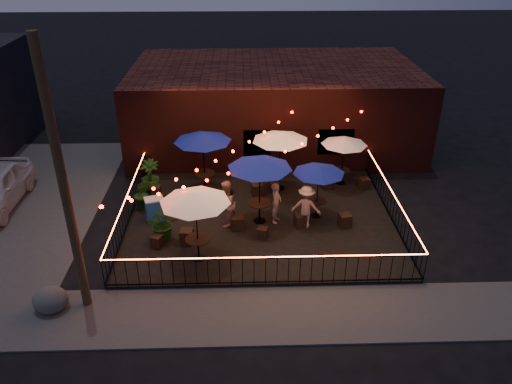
# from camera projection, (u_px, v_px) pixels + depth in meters

# --- Properties ---
(ground) EXTENTS (110.00, 110.00, 0.00)m
(ground) POSITION_uv_depth(u_px,v_px,m) (263.00, 251.00, 17.50)
(ground) COLOR black
(ground) RESTS_ON ground
(patio) EXTENTS (10.00, 8.00, 0.15)m
(patio) POSITION_uv_depth(u_px,v_px,m) (260.00, 220.00, 19.22)
(patio) COLOR black
(patio) RESTS_ON ground
(sidewalk) EXTENTS (18.00, 2.50, 0.05)m
(sidewalk) POSITION_uv_depth(u_px,v_px,m) (267.00, 314.00, 14.62)
(sidewalk) COLOR #44413F
(sidewalk) RESTS_ON ground
(brick_building) EXTENTS (14.00, 8.00, 4.00)m
(brick_building) POSITION_uv_depth(u_px,v_px,m) (274.00, 105.00, 25.37)
(brick_building) COLOR black
(brick_building) RESTS_ON ground
(utility_pole) EXTENTS (0.26, 0.26, 8.00)m
(utility_pole) POSITION_uv_depth(u_px,v_px,m) (64.00, 187.00, 13.16)
(utility_pole) COLOR #3D2C18
(utility_pole) RESTS_ON ground
(fence_front) EXTENTS (10.00, 0.04, 1.04)m
(fence_front) POSITION_uv_depth(u_px,v_px,m) (266.00, 271.00, 15.42)
(fence_front) COLOR black
(fence_front) RESTS_ON patio
(fence_left) EXTENTS (0.04, 8.00, 1.04)m
(fence_left) POSITION_uv_depth(u_px,v_px,m) (128.00, 208.00, 18.81)
(fence_left) COLOR black
(fence_left) RESTS_ON patio
(fence_right) EXTENTS (0.04, 8.00, 1.04)m
(fence_right) POSITION_uv_depth(u_px,v_px,m) (391.00, 204.00, 19.08)
(fence_right) COLOR black
(fence_right) RESTS_ON patio
(festoon_lights) EXTENTS (10.02, 8.72, 1.32)m
(festoon_lights) POSITION_uv_depth(u_px,v_px,m) (233.00, 166.00, 17.77)
(festoon_lights) COLOR #FF0900
(festoon_lights) RESTS_ON ground
(cafe_table_0) EXTENTS (2.52, 2.52, 2.54)m
(cafe_table_0) POSITION_uv_depth(u_px,v_px,m) (195.00, 198.00, 15.78)
(cafe_table_0) COLOR black
(cafe_table_0) RESTS_ON patio
(cafe_table_1) EXTENTS (2.72, 2.72, 2.60)m
(cafe_table_1) POSITION_uv_depth(u_px,v_px,m) (203.00, 138.00, 20.10)
(cafe_table_1) COLOR black
(cafe_table_1) RESTS_ON patio
(cafe_table_2) EXTENTS (2.84, 2.84, 2.62)m
(cafe_table_2) POSITION_uv_depth(u_px,v_px,m) (260.00, 164.00, 17.85)
(cafe_table_2) COLOR black
(cafe_table_2) RESTS_ON patio
(cafe_table_3) EXTENTS (2.80, 2.80, 2.57)m
(cafe_table_3) POSITION_uv_depth(u_px,v_px,m) (280.00, 137.00, 20.24)
(cafe_table_3) COLOR black
(cafe_table_3) RESTS_ON patio
(cafe_table_4) EXTENTS (2.07, 2.07, 2.15)m
(cafe_table_4) POSITION_uv_depth(u_px,v_px,m) (319.00, 170.00, 18.39)
(cafe_table_4) COLOR black
(cafe_table_4) RESTS_ON patio
(cafe_table_5) EXTENTS (2.29, 2.29, 2.14)m
(cafe_table_5) POSITION_uv_depth(u_px,v_px,m) (344.00, 142.00, 20.82)
(cafe_table_5) COLOR black
(cafe_table_5) RESTS_ON patio
(bistro_chair_0) EXTENTS (0.49, 0.49, 0.44)m
(bistro_chair_0) POSITION_uv_depth(u_px,v_px,m) (157.00, 241.00, 17.39)
(bistro_chair_0) COLOR black
(bistro_chair_0) RESTS_ON patio
(bistro_chair_1) EXTENTS (0.48, 0.48, 0.51)m
(bistro_chair_1) POSITION_uv_depth(u_px,v_px,m) (187.00, 236.00, 17.58)
(bistro_chair_1) COLOR black
(bistro_chair_1) RESTS_ON patio
(bistro_chair_2) EXTENTS (0.39, 0.39, 0.44)m
(bistro_chair_2) POSITION_uv_depth(u_px,v_px,m) (156.00, 191.00, 20.64)
(bistro_chair_2) COLOR black
(bistro_chair_2) RESTS_ON patio
(bistro_chair_3) EXTENTS (0.46, 0.46, 0.51)m
(bistro_chair_3) POSITION_uv_depth(u_px,v_px,m) (199.00, 196.00, 20.17)
(bistro_chair_3) COLOR black
(bistro_chair_3) RESTS_ON patio
(bistro_chair_4) EXTENTS (0.46, 0.46, 0.52)m
(bistro_chair_4) POSITION_uv_depth(u_px,v_px,m) (237.00, 223.00, 18.40)
(bistro_chair_4) COLOR black
(bistro_chair_4) RESTS_ON patio
(bistro_chair_5) EXTENTS (0.43, 0.43, 0.41)m
(bistro_chair_5) POSITION_uv_depth(u_px,v_px,m) (263.00, 233.00, 17.87)
(bistro_chair_5) COLOR black
(bistro_chair_5) RESTS_ON patio
(bistro_chair_6) EXTENTS (0.49, 0.49, 0.51)m
(bistro_chair_6) POSITION_uv_depth(u_px,v_px,m) (257.00, 190.00, 20.69)
(bistro_chair_6) COLOR black
(bistro_chair_6) RESTS_ON patio
(bistro_chair_7) EXTENTS (0.50, 0.50, 0.46)m
(bistro_chair_7) POSITION_uv_depth(u_px,v_px,m) (274.00, 187.00, 20.95)
(bistro_chair_7) COLOR black
(bistro_chair_7) RESTS_ON patio
(bistro_chair_8) EXTENTS (0.51, 0.51, 0.49)m
(bistro_chair_8) POSITION_uv_depth(u_px,v_px,m) (300.00, 220.00, 18.56)
(bistro_chair_8) COLOR black
(bistro_chair_8) RESTS_ON patio
(bistro_chair_9) EXTENTS (0.51, 0.51, 0.51)m
(bistro_chair_9) POSITION_uv_depth(u_px,v_px,m) (345.00, 220.00, 18.56)
(bistro_chair_9) COLOR black
(bistro_chair_9) RESTS_ON patio
(bistro_chair_10) EXTENTS (0.50, 0.50, 0.47)m
(bistro_chair_10) POSITION_uv_depth(u_px,v_px,m) (326.00, 183.00, 21.26)
(bistro_chair_10) COLOR black
(bistro_chair_10) RESTS_ON patio
(bistro_chair_11) EXTENTS (0.47, 0.47, 0.45)m
(bistro_chair_11) POSITION_uv_depth(u_px,v_px,m) (364.00, 183.00, 21.27)
(bistro_chair_11) COLOR black
(bistro_chair_11) RESTS_ON patio
(patron_a) EXTENTS (0.55, 0.67, 1.60)m
(patron_a) POSITION_uv_depth(u_px,v_px,m) (276.00, 203.00, 18.60)
(patron_a) COLOR tan
(patron_a) RESTS_ON patio
(patron_b) EXTENTS (0.95, 1.06, 1.80)m
(patron_b) POSITION_uv_depth(u_px,v_px,m) (226.00, 204.00, 18.33)
(patron_b) COLOR tan
(patron_b) RESTS_ON patio
(patron_c) EXTENTS (1.22, 0.91, 1.68)m
(patron_c) POSITION_uv_depth(u_px,v_px,m) (306.00, 207.00, 18.27)
(patron_c) COLOR #D8B08D
(patron_c) RESTS_ON patio
(potted_shrub_a) EXTENTS (1.25, 1.13, 1.25)m
(potted_shrub_a) POSITION_uv_depth(u_px,v_px,m) (163.00, 223.00, 17.67)
(potted_shrub_a) COLOR #173A0D
(potted_shrub_a) RESTS_ON patio
(potted_shrub_b) EXTENTS (0.74, 0.61, 1.31)m
(potted_shrub_b) POSITION_uv_depth(u_px,v_px,m) (143.00, 194.00, 19.51)
(potted_shrub_b) COLOR #183E13
(potted_shrub_b) RESTS_ON patio
(potted_shrub_c) EXTENTS (0.80, 0.80, 1.38)m
(potted_shrub_c) POSITION_uv_depth(u_px,v_px,m) (150.00, 176.00, 20.87)
(potted_shrub_c) COLOR #173D0E
(potted_shrub_c) RESTS_ON patio
(cooler) EXTENTS (0.82, 0.70, 0.92)m
(cooler) POSITION_uv_depth(u_px,v_px,m) (155.00, 209.00, 18.86)
(cooler) COLOR blue
(cooler) RESTS_ON patio
(boulder) EXTENTS (1.13, 1.03, 0.75)m
(boulder) POSITION_uv_depth(u_px,v_px,m) (50.00, 300.00, 14.66)
(boulder) COLOR #4D4D48
(boulder) RESTS_ON ground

